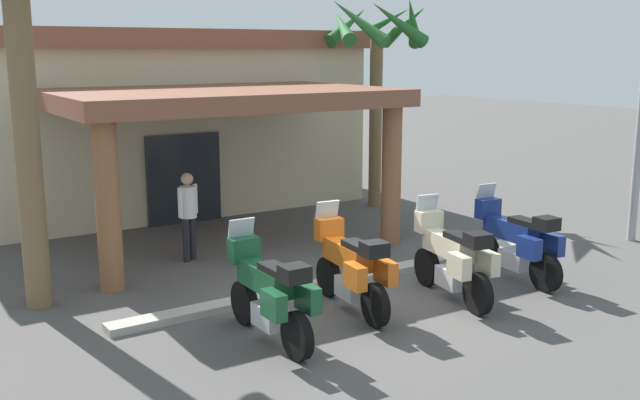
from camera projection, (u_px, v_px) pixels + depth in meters
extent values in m
plane|color=#514F4C|center=(344.00, 295.00, 12.36)|extent=(80.00, 80.00, 0.00)
cube|color=beige|center=(140.00, 126.00, 19.64)|extent=(10.54, 6.18, 4.05)
cube|color=#1E2328|center=(184.00, 179.00, 17.36)|extent=(1.80, 0.16, 2.10)
cube|color=brown|center=(221.00, 98.00, 15.13)|extent=(6.89, 4.76, 0.35)
cylinder|color=brown|center=(108.00, 207.00, 12.36)|extent=(0.41, 0.41, 2.89)
cylinder|color=brown|center=(391.00, 176.00, 15.45)|extent=(0.41, 0.41, 2.89)
cube|color=brown|center=(136.00, 40.00, 19.19)|extent=(10.95, 6.59, 0.44)
cylinder|color=black|center=(244.00, 302.00, 11.03)|extent=(0.16, 0.66, 0.66)
cylinder|color=black|center=(297.00, 336.00, 9.74)|extent=(0.16, 0.66, 0.66)
cube|color=silver|center=(270.00, 316.00, 10.36)|extent=(0.34, 0.57, 0.32)
cube|color=#19512D|center=(264.00, 278.00, 10.38)|extent=(0.34, 1.16, 0.34)
cube|color=black|center=(276.00, 269.00, 10.05)|extent=(0.30, 0.61, 0.10)
cube|color=#19512D|center=(244.00, 250.00, 10.85)|extent=(0.45, 0.25, 0.36)
cube|color=#B2BCC6|center=(241.00, 230.00, 10.86)|extent=(0.40, 0.13, 0.36)
cube|color=#19512D|center=(274.00, 305.00, 9.65)|extent=(0.19, 0.45, 0.36)
cube|color=#19512D|center=(308.00, 298.00, 9.92)|extent=(0.19, 0.45, 0.36)
cube|color=black|center=(295.00, 274.00, 9.62)|extent=(0.37, 0.33, 0.22)
cylinder|color=black|center=(328.00, 277.00, 12.29)|extent=(0.23, 0.67, 0.66)
cylinder|color=black|center=(375.00, 305.00, 10.92)|extent=(0.23, 0.67, 0.66)
cube|color=silver|center=(351.00, 288.00, 11.57)|extent=(0.40, 0.60, 0.32)
cube|color=orange|center=(347.00, 254.00, 11.60)|extent=(0.46, 1.18, 0.34)
cube|color=black|center=(358.00, 246.00, 11.25)|extent=(0.36, 0.63, 0.10)
cube|color=orange|center=(329.00, 229.00, 12.11)|extent=(0.47, 0.30, 0.36)
cube|color=#B2BCC6|center=(327.00, 211.00, 12.12)|extent=(0.41, 0.17, 0.36)
cube|color=orange|center=(355.00, 277.00, 10.86)|extent=(0.24, 0.46, 0.36)
cube|color=orange|center=(386.00, 272.00, 11.08)|extent=(0.24, 0.46, 0.36)
cube|color=black|center=(374.00, 249.00, 10.80)|extent=(0.40, 0.37, 0.22)
cylinder|color=black|center=(427.00, 267.00, 12.83)|extent=(0.27, 0.67, 0.66)
cylinder|color=black|center=(478.00, 294.00, 11.43)|extent=(0.27, 0.67, 0.66)
cube|color=silver|center=(452.00, 278.00, 12.10)|extent=(0.43, 0.61, 0.32)
cube|color=beige|center=(448.00, 245.00, 12.13)|extent=(0.53, 1.19, 0.34)
cube|color=black|center=(460.00, 237.00, 11.77)|extent=(0.40, 0.65, 0.10)
cube|color=beige|center=(429.00, 221.00, 12.65)|extent=(0.48, 0.33, 0.36)
cube|color=#B2BCC6|center=(427.00, 204.00, 12.67)|extent=(0.42, 0.20, 0.36)
cube|color=beige|center=(459.00, 266.00, 11.38)|extent=(0.27, 0.47, 0.36)
cube|color=beige|center=(488.00, 263.00, 11.57)|extent=(0.27, 0.47, 0.36)
cube|color=black|center=(478.00, 240.00, 11.30)|extent=(0.42, 0.39, 0.22)
cylinder|color=black|center=(485.00, 251.00, 13.84)|extent=(0.21, 0.67, 0.66)
cylinder|color=black|center=(546.00, 273.00, 12.50)|extent=(0.21, 0.67, 0.66)
cube|color=silver|center=(515.00, 259.00, 13.14)|extent=(0.38, 0.59, 0.32)
cube|color=navy|center=(511.00, 230.00, 13.17)|extent=(0.43, 1.18, 0.34)
cube|color=black|center=(525.00, 222.00, 12.82)|extent=(0.34, 0.63, 0.10)
cube|color=navy|center=(488.00, 208.00, 13.66)|extent=(0.46, 0.29, 0.36)
cube|color=#B2BCC6|center=(486.00, 193.00, 13.67)|extent=(0.41, 0.16, 0.36)
cube|color=navy|center=(529.00, 248.00, 12.42)|extent=(0.23, 0.46, 0.36)
cube|color=navy|center=(552.00, 244.00, 12.66)|extent=(0.23, 0.46, 0.36)
cube|color=black|center=(547.00, 224.00, 12.37)|extent=(0.39, 0.36, 0.22)
cylinder|color=black|center=(186.00, 240.00, 14.25)|extent=(0.14, 0.14, 0.86)
cylinder|color=black|center=(192.00, 238.00, 14.41)|extent=(0.14, 0.14, 0.86)
cylinder|color=white|center=(188.00, 202.00, 14.18)|extent=(0.32, 0.32, 0.61)
cylinder|color=white|center=(180.00, 203.00, 13.99)|extent=(0.09, 0.09, 0.58)
cylinder|color=white|center=(195.00, 199.00, 14.36)|extent=(0.09, 0.09, 0.58)
sphere|color=tan|center=(187.00, 179.00, 14.09)|extent=(0.23, 0.23, 0.23)
cylinder|color=brown|center=(27.00, 146.00, 11.31)|extent=(0.40, 0.40, 5.16)
cylinder|color=brown|center=(376.00, 122.00, 19.04)|extent=(0.33, 0.33, 4.39)
cone|color=#236028|center=(404.00, 25.00, 19.04)|extent=(0.36, 1.74, 1.15)
cone|color=#236028|center=(379.00, 25.00, 19.42)|extent=(1.54, 1.43, 1.16)
cone|color=#236028|center=(348.00, 25.00, 19.07)|extent=(1.76, 0.91, 1.17)
cone|color=#236028|center=(342.00, 26.00, 18.39)|extent=(1.03, 1.78, 1.04)
cone|color=#236028|center=(359.00, 21.00, 17.81)|extent=(0.97, 1.69, 1.31)
cone|color=#236028|center=(399.00, 23.00, 17.80)|extent=(1.74, 0.44, 1.20)
cone|color=#236028|center=(413.00, 22.00, 18.33)|extent=(1.48, 1.39, 1.30)
cube|color=#ADA89E|center=(350.00, 279.00, 13.04)|extent=(8.72, 0.36, 0.12)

